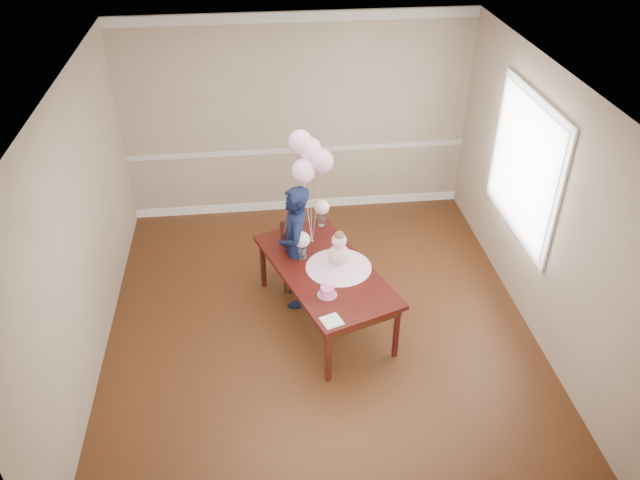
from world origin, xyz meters
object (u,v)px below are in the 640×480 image
(dining_table_top, at_px, (325,270))
(birthday_cake, at_px, (327,291))
(woman, at_px, (295,247))
(dining_chair_seat, at_px, (303,255))

(dining_table_top, xyz_separation_m, birthday_cake, (-0.03, -0.45, 0.08))
(dining_table_top, distance_m, woman, 0.46)
(dining_table_top, relative_size, woman, 1.25)
(birthday_cake, height_order, dining_chair_seat, birthday_cake)
(birthday_cake, relative_size, dining_chair_seat, 0.32)
(dining_table_top, distance_m, birthday_cake, 0.45)
(woman, bearing_deg, birthday_cake, 20.74)
(woman, bearing_deg, dining_chair_seat, 161.32)
(dining_table_top, height_order, dining_chair_seat, dining_table_top)
(dining_chair_seat, bearing_deg, dining_table_top, -54.98)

